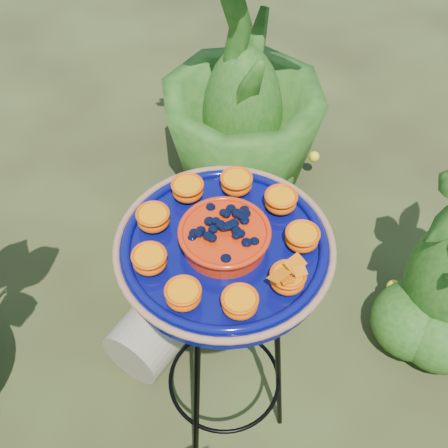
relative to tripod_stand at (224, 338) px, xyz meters
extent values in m
plane|color=black|center=(0.07, 0.15, -0.49)|extent=(20.00, 20.00, 0.00)
torus|color=black|center=(0.00, 0.00, 0.31)|extent=(0.27, 0.27, 0.01)
torus|color=black|center=(0.00, 0.00, -0.21)|extent=(0.34, 0.34, 0.01)
cylinder|color=black|center=(0.02, 0.13, -0.09)|extent=(0.03, 0.08, 0.80)
cylinder|color=black|center=(-0.12, -0.04, -0.09)|extent=(0.08, 0.04, 0.80)
cylinder|color=black|center=(0.10, -0.08, -0.09)|extent=(0.07, 0.06, 0.80)
cylinder|color=#070953|center=(0.00, 0.00, 0.34)|extent=(0.47, 0.47, 0.04)
torus|color=#8D5B40|center=(0.00, 0.00, 0.35)|extent=(0.43, 0.43, 0.01)
torus|color=#070953|center=(0.00, 0.00, 0.36)|extent=(0.39, 0.39, 0.02)
cylinder|color=red|center=(0.00, 0.00, 0.37)|extent=(0.18, 0.18, 0.04)
torus|color=red|center=(0.00, 0.00, 0.39)|extent=(0.18, 0.18, 0.01)
ellipsoid|color=black|center=(0.00, 0.00, 0.40)|extent=(0.14, 0.14, 0.03)
ellipsoid|color=#EA5C02|center=(0.15, 0.00, 0.37)|extent=(0.06, 0.06, 0.03)
cylinder|color=orange|center=(0.15, 0.00, 0.39)|extent=(0.06, 0.06, 0.01)
ellipsoid|color=#EA5C02|center=(0.11, 0.09, 0.37)|extent=(0.06, 0.06, 0.03)
cylinder|color=orange|center=(0.11, 0.09, 0.39)|extent=(0.06, 0.06, 0.01)
ellipsoid|color=#EA5C02|center=(0.03, 0.14, 0.37)|extent=(0.06, 0.06, 0.03)
cylinder|color=orange|center=(0.03, 0.14, 0.39)|extent=(0.06, 0.06, 0.01)
ellipsoid|color=#EA5C02|center=(-0.07, 0.13, 0.37)|extent=(0.06, 0.06, 0.03)
cylinder|color=orange|center=(-0.07, 0.13, 0.39)|extent=(0.06, 0.06, 0.01)
ellipsoid|color=#EA5C02|center=(-0.14, 0.05, 0.37)|extent=(0.06, 0.06, 0.03)
cylinder|color=orange|center=(-0.14, 0.05, 0.39)|extent=(0.06, 0.06, 0.01)
ellipsoid|color=#EA5C02|center=(-0.14, -0.05, 0.37)|extent=(0.06, 0.06, 0.03)
cylinder|color=orange|center=(-0.14, -0.05, 0.39)|extent=(0.06, 0.06, 0.01)
ellipsoid|color=#EA5C02|center=(-0.07, -0.13, 0.37)|extent=(0.06, 0.06, 0.03)
cylinder|color=orange|center=(-0.07, -0.13, 0.39)|extent=(0.06, 0.06, 0.01)
ellipsoid|color=#EA5C02|center=(0.03, -0.14, 0.37)|extent=(0.06, 0.06, 0.03)
cylinder|color=orange|center=(0.03, -0.14, 0.39)|extent=(0.06, 0.06, 0.01)
ellipsoid|color=#EA5C02|center=(0.11, -0.09, 0.37)|extent=(0.06, 0.06, 0.03)
cylinder|color=orange|center=(0.11, -0.09, 0.39)|extent=(0.06, 0.06, 0.01)
cylinder|color=black|center=(0.03, -0.14, 0.40)|extent=(0.01, 0.03, 0.00)
cube|color=orange|center=(0.01, -0.14, 0.40)|extent=(0.04, 0.03, 0.01)
cube|color=orange|center=(0.05, -0.14, 0.40)|extent=(0.04, 0.03, 0.01)
cylinder|color=gray|center=(0.16, 0.38, -0.39)|extent=(0.63, 0.36, 0.20)
imported|color=#184311|center=(0.70, 0.72, 0.04)|extent=(0.83, 0.83, 1.06)
camera|label=1|loc=(-0.48, -0.56, 1.29)|focal=50.00mm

